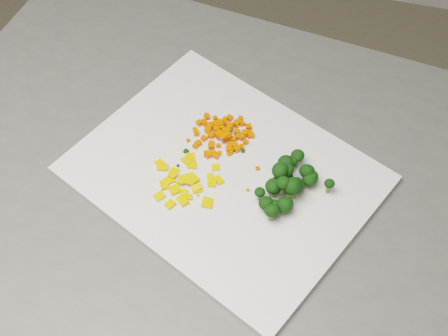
% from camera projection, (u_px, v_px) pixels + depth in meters
% --- Properties ---
extents(counter_block, '(1.16, 0.88, 0.90)m').
position_uv_depth(counter_block, '(244.00, 327.00, 1.25)').
color(counter_block, '#4F4F4D').
rests_on(counter_block, ground).
extents(cutting_board, '(0.50, 0.46, 0.01)m').
position_uv_depth(cutting_board, '(224.00, 174.00, 0.91)').
color(cutting_board, silver).
rests_on(cutting_board, counter_block).
extents(carrot_pile, '(0.09, 0.09, 0.03)m').
position_uv_depth(carrot_pile, '(222.00, 130.00, 0.93)').
color(carrot_pile, '#E74402').
rests_on(carrot_pile, cutting_board).
extents(pepper_pile, '(0.10, 0.10, 0.01)m').
position_uv_depth(pepper_pile, '(187.00, 177.00, 0.89)').
color(pepper_pile, '#E9A50C').
rests_on(pepper_pile, cutting_board).
extents(broccoli_pile, '(0.11, 0.11, 0.05)m').
position_uv_depth(broccoli_pile, '(291.00, 183.00, 0.86)').
color(broccoli_pile, black).
rests_on(broccoli_pile, cutting_board).
extents(carrot_cube_0, '(0.01, 0.01, 0.01)m').
position_uv_depth(carrot_cube_0, '(219.00, 146.00, 0.93)').
color(carrot_cube_0, '#E74402').
rests_on(carrot_cube_0, carrot_pile).
extents(carrot_cube_1, '(0.01, 0.01, 0.01)m').
position_uv_depth(carrot_cube_1, '(196.00, 133.00, 0.94)').
color(carrot_cube_1, '#E74402').
rests_on(carrot_cube_1, carrot_pile).
extents(carrot_cube_2, '(0.01, 0.01, 0.01)m').
position_uv_depth(carrot_cube_2, '(206.00, 154.00, 0.92)').
color(carrot_cube_2, '#E74402').
rests_on(carrot_cube_2, carrot_pile).
extents(carrot_cube_3, '(0.01, 0.01, 0.01)m').
position_uv_depth(carrot_cube_3, '(216.00, 123.00, 0.95)').
color(carrot_cube_3, '#E74402').
rests_on(carrot_cube_3, carrot_pile).
extents(carrot_cube_4, '(0.01, 0.01, 0.01)m').
position_uv_depth(carrot_cube_4, '(246.00, 142.00, 0.93)').
color(carrot_cube_4, '#E74402').
rests_on(carrot_cube_4, carrot_pile).
extents(carrot_cube_5, '(0.01, 0.01, 0.01)m').
position_uv_depth(carrot_cube_5, '(218.00, 132.00, 0.93)').
color(carrot_cube_5, '#E74402').
rests_on(carrot_cube_5, carrot_pile).
extents(carrot_cube_6, '(0.01, 0.01, 0.01)m').
position_uv_depth(carrot_cube_6, '(199.00, 123.00, 0.95)').
color(carrot_cube_6, '#E74402').
rests_on(carrot_cube_6, carrot_pile).
extents(carrot_cube_7, '(0.01, 0.01, 0.01)m').
position_uv_depth(carrot_cube_7, '(208.00, 131.00, 0.94)').
color(carrot_cube_7, '#E74402').
rests_on(carrot_cube_7, carrot_pile).
extents(carrot_cube_8, '(0.01, 0.01, 0.01)m').
position_uv_depth(carrot_cube_8, '(229.00, 145.00, 0.93)').
color(carrot_cube_8, '#E74402').
rests_on(carrot_cube_8, carrot_pile).
extents(carrot_cube_9, '(0.01, 0.01, 0.01)m').
position_uv_depth(carrot_cube_9, '(222.00, 130.00, 0.94)').
color(carrot_cube_9, '#E74402').
rests_on(carrot_cube_9, carrot_pile).
extents(carrot_cube_10, '(0.01, 0.01, 0.01)m').
position_uv_depth(carrot_cube_10, '(229.00, 154.00, 0.92)').
color(carrot_cube_10, '#E74402').
rests_on(carrot_cube_10, carrot_pile).
extents(carrot_cube_11, '(0.01, 0.01, 0.01)m').
position_uv_depth(carrot_cube_11, '(251.00, 135.00, 0.94)').
color(carrot_cube_11, '#E74402').
rests_on(carrot_cube_11, carrot_pile).
extents(carrot_cube_12, '(0.01, 0.01, 0.01)m').
position_uv_depth(carrot_cube_12, '(220.00, 134.00, 0.94)').
color(carrot_cube_12, '#E74402').
rests_on(carrot_cube_12, carrot_pile).
extents(carrot_cube_13, '(0.01, 0.01, 0.01)m').
position_uv_depth(carrot_cube_13, '(209.00, 128.00, 0.94)').
color(carrot_cube_13, '#E74402').
rests_on(carrot_cube_13, carrot_pile).
extents(carrot_cube_14, '(0.01, 0.01, 0.01)m').
position_uv_depth(carrot_cube_14, '(239.00, 122.00, 0.95)').
color(carrot_cube_14, '#E74402').
rests_on(carrot_cube_14, carrot_pile).
extents(carrot_cube_15, '(0.01, 0.01, 0.01)m').
position_uv_depth(carrot_cube_15, '(212.00, 125.00, 0.95)').
color(carrot_cube_15, '#E74402').
rests_on(carrot_cube_15, carrot_pile).
extents(carrot_cube_16, '(0.01, 0.01, 0.01)m').
position_uv_depth(carrot_cube_16, '(237.00, 149.00, 0.92)').
color(carrot_cube_16, '#E74402').
rests_on(carrot_cube_16, carrot_pile).
extents(carrot_cube_17, '(0.01, 0.01, 0.01)m').
position_uv_depth(carrot_cube_17, '(218.00, 129.00, 0.94)').
color(carrot_cube_17, '#E74402').
rests_on(carrot_cube_17, carrot_pile).
extents(carrot_cube_18, '(0.01, 0.01, 0.01)m').
position_uv_depth(carrot_cube_18, '(224.00, 130.00, 0.94)').
color(carrot_cube_18, '#E74402').
rests_on(carrot_cube_18, carrot_pile).
extents(carrot_cube_19, '(0.01, 0.01, 0.01)m').
position_uv_depth(carrot_cube_19, '(208.00, 155.00, 0.92)').
color(carrot_cube_19, '#E74402').
rests_on(carrot_cube_19, carrot_pile).
extents(carrot_cube_20, '(0.01, 0.01, 0.01)m').
position_uv_depth(carrot_cube_20, '(238.00, 137.00, 0.94)').
color(carrot_cube_20, '#E74402').
rests_on(carrot_cube_20, carrot_pile).
extents(carrot_cube_21, '(0.01, 0.01, 0.01)m').
position_uv_depth(carrot_cube_21, '(220.00, 124.00, 0.94)').
color(carrot_cube_21, '#E74402').
rests_on(carrot_cube_21, carrot_pile).
extents(carrot_cube_22, '(0.01, 0.01, 0.01)m').
position_uv_depth(carrot_cube_22, '(230.00, 127.00, 0.94)').
color(carrot_cube_22, '#E74402').
rests_on(carrot_cube_22, carrot_pile).
extents(carrot_cube_23, '(0.01, 0.01, 0.01)m').
position_uv_depth(carrot_cube_23, '(224.00, 136.00, 0.94)').
color(carrot_cube_23, '#E74402').
rests_on(carrot_cube_23, carrot_pile).
extents(carrot_cube_24, '(0.01, 0.01, 0.01)m').
position_uv_depth(carrot_cube_24, '(245.00, 133.00, 0.94)').
color(carrot_cube_24, '#E74402').
rests_on(carrot_cube_24, carrot_pile).
extents(carrot_cube_25, '(0.01, 0.01, 0.01)m').
position_uv_depth(carrot_cube_25, '(228.00, 130.00, 0.93)').
color(carrot_cube_25, '#E74402').
rests_on(carrot_cube_25, carrot_pile).
extents(carrot_cube_26, '(0.01, 0.01, 0.01)m').
position_uv_depth(carrot_cube_26, '(225.00, 132.00, 0.94)').
color(carrot_cube_26, '#E74402').
rests_on(carrot_cube_26, carrot_pile).
extents(carrot_cube_27, '(0.01, 0.01, 0.01)m').
position_uv_depth(carrot_cube_27, '(220.00, 133.00, 0.93)').
color(carrot_cube_27, '#E74402').
rests_on(carrot_cube_27, carrot_pile).
extents(carrot_cube_28, '(0.01, 0.01, 0.01)m').
position_uv_depth(carrot_cube_28, '(241.00, 118.00, 0.96)').
color(carrot_cube_28, '#E74402').
rests_on(carrot_cube_28, carrot_pile).
extents(carrot_cube_29, '(0.01, 0.01, 0.01)m').
position_uv_depth(carrot_cube_29, '(216.00, 129.00, 0.93)').
color(carrot_cube_29, '#E74402').
rests_on(carrot_cube_29, carrot_pile).
extents(carrot_cube_30, '(0.01, 0.01, 0.01)m').
position_uv_depth(carrot_cube_30, '(220.00, 123.00, 0.94)').
color(carrot_cube_30, '#E74402').
rests_on(carrot_cube_30, carrot_pile).
extents(carrot_cube_31, '(0.01, 0.01, 0.01)m').
position_uv_depth(carrot_cube_31, '(205.00, 124.00, 0.95)').
color(carrot_cube_31, '#E74402').
rests_on(carrot_cube_31, carrot_pile).
extents(carrot_cube_32, '(0.01, 0.01, 0.01)m').
position_uv_depth(carrot_cube_32, '(216.00, 124.00, 0.94)').
color(carrot_cube_32, '#E74402').
rests_on(carrot_cube_32, carrot_pile).
extents(carrot_cube_33, '(0.01, 0.01, 0.01)m').
position_uv_depth(carrot_cube_33, '(211.00, 135.00, 0.94)').
color(carrot_cube_33, '#E74402').
rests_on(carrot_cube_33, carrot_pile).
extents(carrot_cube_34, '(0.01, 0.01, 0.01)m').
position_uv_depth(carrot_cube_34, '(208.00, 117.00, 0.96)').
color(carrot_cube_34, '#E74402').
rests_on(carrot_cube_34, carrot_pile).
extents(carrot_cube_35, '(0.01, 0.01, 0.01)m').
position_uv_depth(carrot_cube_35, '(204.00, 138.00, 0.93)').
color(carrot_cube_35, '#E74402').
rests_on(carrot_cube_35, carrot_pile).
extents(carrot_cube_36, '(0.01, 0.01, 0.01)m').
position_uv_depth(carrot_cube_36, '(226.00, 131.00, 0.93)').
color(carrot_cube_36, '#E74402').
rests_on(carrot_cube_36, carrot_pile).
extents(carrot_cube_37, '(0.01, 0.01, 0.01)m').
position_uv_depth(carrot_cube_37, '(237.00, 132.00, 0.94)').
color(carrot_cube_37, '#E74402').
rests_on(carrot_cube_37, carrot_pile).
extents(carrot_cube_38, '(0.01, 0.01, 0.01)m').
position_uv_depth(carrot_cube_38, '(222.00, 128.00, 0.94)').
color(carrot_cube_38, '#E74402').
rests_on(carrot_cube_38, carrot_pile).
extents(carrot_cube_39, '(0.01, 0.01, 0.01)m').
position_uv_depth(carrot_cube_39, '(231.00, 152.00, 0.92)').
color(carrot_cube_39, '#E74402').
rests_on(carrot_cube_39, carrot_pile).
extents(carrot_cube_40, '(0.01, 0.01, 0.01)m').
position_uv_depth(carrot_cube_40, '(228.00, 135.00, 0.93)').
color(carrot_cube_40, '#E74402').
rests_on(carrot_cube_40, carrot_pile).
extents(carrot_cube_41, '(0.01, 0.01, 0.01)m').
position_uv_depth(carrot_cube_41, '(229.00, 149.00, 0.92)').
color(carrot_cube_41, '#E74402').
rests_on(carrot_cube_41, carrot_pile).
extents(carrot_cube_42, '(0.01, 0.01, 0.01)m').
position_uv_depth(carrot_cube_42, '(213.00, 126.00, 0.95)').
color(carrot_cube_42, '#E74402').
rests_on(carrot_cube_42, carrot_pile).
extents(carrot_cube_43, '(0.01, 0.01, 0.01)m').
position_uv_depth(carrot_cube_43, '(223.00, 137.00, 0.92)').
color(carrot_cube_43, '#E74402').
rests_on(carrot_cube_43, carrot_pile).
extents(carrot_cube_44, '(0.01, 0.01, 0.01)m').
position_uv_depth(carrot_cube_44, '(216.00, 135.00, 0.94)').
color(carrot_cube_44, '#E74402').
rests_on(carrot_cube_44, carrot_pile).
extents(carrot_cube_45, '(0.01, 0.01, 0.01)m').
position_uv_depth(carrot_cube_45, '(248.00, 127.00, 0.95)').
color(carrot_cube_45, '#E74402').
rests_on(carrot_cube_45, carrot_pile).
extents(carrot_cube_46, '(0.01, 0.01, 0.01)m').
position_uv_depth(carrot_cube_46, '(225.00, 119.00, 0.96)').
color(carrot_cube_46, '#E74402').
rests_on(carrot_cube_46, carrot_pile).
extents(carrot_cube_47, '(0.01, 0.01, 0.01)m').
position_uv_depth(carrot_cube_47, '(224.00, 132.00, 0.93)').
color(carrot_cube_47, '#E74402').
rests_on(carrot_cube_47, carrot_pile).
extents(carrot_cube_48, '(0.01, 0.01, 0.01)m').
position_uv_depth(carrot_cube_48, '(215.00, 118.00, 0.96)').
color(carrot_cube_48, '#E74402').
rests_on(carrot_cube_48, carrot_pile).
extents(carrot_cube_49, '(0.01, 0.01, 0.01)m').
position_uv_depth(carrot_cube_49, '(235.00, 146.00, 0.92)').
color(carrot_cube_49, '#E74402').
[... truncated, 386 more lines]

